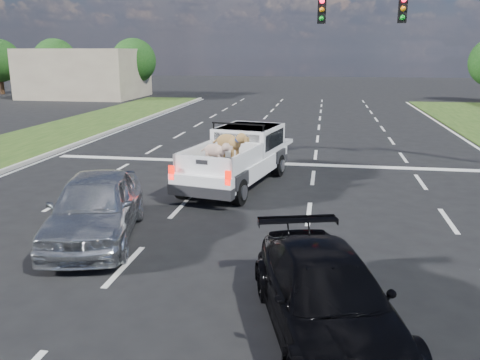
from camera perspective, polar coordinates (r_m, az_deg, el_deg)
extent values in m
plane|color=black|center=(10.01, -3.34, -10.30)|extent=(160.00, 160.00, 0.00)
cube|color=silver|center=(17.08, -16.17, -0.39)|extent=(0.12, 60.00, 0.01)
cube|color=silver|center=(15.90, -4.71, -0.93)|extent=(0.12, 60.00, 0.01)
cube|color=silver|center=(15.44, 8.00, -1.49)|extent=(0.12, 60.00, 0.01)
cube|color=silver|center=(15.76, 20.82, -1.97)|extent=(0.12, 60.00, 0.01)
cube|color=silver|center=(19.43, 3.20, 1.89)|extent=(17.00, 0.45, 0.01)
cube|color=black|center=(19.59, 17.81, 17.83)|extent=(0.30, 0.18, 0.95)
sphere|color=#FF0728|center=(19.50, 17.92, 18.72)|extent=(0.18, 0.18, 0.18)
cube|color=black|center=(19.42, 9.18, 18.34)|extent=(0.30, 0.18, 0.95)
sphere|color=#FF0728|center=(19.34, 9.21, 19.25)|extent=(0.18, 0.18, 0.18)
cube|color=#B8AB8C|center=(50.04, -16.99, 11.39)|extent=(10.00, 8.00, 4.40)
cylinder|color=#332114|center=(56.87, -25.21, 9.80)|extent=(0.44, 0.44, 2.16)
cylinder|color=#332114|center=(53.72, -19.84, 10.12)|extent=(0.44, 0.44, 2.16)
sphere|color=#123B10|center=(53.64, -20.05, 12.48)|extent=(4.20, 4.20, 4.20)
cylinder|color=#332114|center=(50.32, -11.73, 10.43)|extent=(0.44, 0.44, 2.16)
sphere|color=#123B10|center=(50.24, -11.86, 12.96)|extent=(4.20, 4.20, 4.20)
cylinder|color=black|center=(14.74, -6.35, -0.70)|extent=(0.42, 0.79, 0.75)
cylinder|color=black|center=(14.05, -0.14, -1.36)|extent=(0.42, 0.79, 0.75)
cylinder|color=black|center=(17.96, -0.96, 2.09)|extent=(0.42, 0.79, 0.75)
cylinder|color=black|center=(17.39, 4.27, 1.65)|extent=(0.42, 0.79, 0.75)
cube|color=white|center=(15.98, -0.54, 1.57)|extent=(2.90, 5.49, 0.51)
cube|color=white|center=(16.97, 1.01, 4.66)|extent=(2.24, 2.59, 0.85)
cube|color=black|center=(15.94, -0.39, 4.14)|extent=(1.50, 0.34, 0.61)
cylinder|color=black|center=(15.97, -0.22, 6.31)|extent=(1.74, 0.41, 0.05)
cube|color=black|center=(14.89, -2.21, 1.51)|extent=(2.23, 2.82, 0.06)
cube|color=white|center=(15.18, -5.12, 2.81)|extent=(0.59, 2.47, 0.51)
cube|color=white|center=(14.52, 0.82, 2.35)|extent=(0.59, 2.47, 0.51)
cube|color=white|center=(13.75, -4.24, 1.63)|extent=(1.73, 0.44, 0.51)
cube|color=red|center=(14.00, -7.68, 0.82)|extent=(0.17, 0.09, 0.39)
cube|color=red|center=(13.28, -1.35, 0.22)|extent=(0.17, 0.09, 0.39)
cube|color=black|center=(13.79, -4.44, -1.28)|extent=(1.91, 0.68, 0.30)
imported|color=silver|center=(11.89, -15.95, -2.89)|extent=(2.80, 4.77, 1.53)
imported|color=black|center=(7.82, 9.69, -12.80)|extent=(2.85, 4.60, 1.24)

